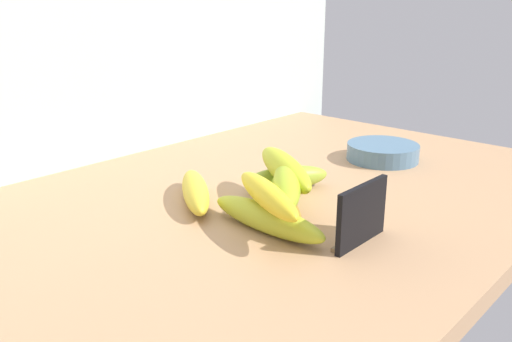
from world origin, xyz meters
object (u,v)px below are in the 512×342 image
object	(u,v)px
chalkboard_sign	(361,216)
fruit_bowl	(383,152)
banana_0	(267,218)
banana_1	(195,191)
banana_2	(285,178)
banana_5	(285,169)
banana_6	(287,184)
banana_3	(280,194)
banana_7	(267,195)
banana_4	(285,210)

from	to	relation	value
chalkboard_sign	fruit_bowl	world-z (taller)	chalkboard_sign
banana_0	banana_1	size ratio (longest dim) A/B	1.09
banana_2	banana_5	world-z (taller)	banana_5
banana_5	banana_6	size ratio (longest dim) A/B	1.12
banana_2	banana_6	xyz separation A→B (cm)	(-10.50, -8.76, 3.75)
banana_3	banana_7	bearing A→B (deg)	-150.04
banana_1	banana_2	world-z (taller)	banana_2
fruit_bowl	banana_2	xyz separation A→B (cm)	(-26.89, 3.52, 0.39)
banana_1	banana_6	xyz separation A→B (cm)	(4.02, -15.45, 3.82)
fruit_bowl	banana_3	xyz separation A→B (cm)	(-33.17, -0.59, 0.29)
banana_0	banana_2	size ratio (longest dim) A/B	1.33
chalkboard_sign	banana_4	xyz separation A→B (cm)	(-1.37, 11.87, -1.94)
banana_1	banana_7	distance (cm)	16.74
banana_5	banana_7	xyz separation A→B (cm)	(-10.04, -5.11, -0.30)
chalkboard_sign	banana_5	xyz separation A→B (cm)	(3.89, 16.34, 2.26)
banana_1	banana_5	size ratio (longest dim) A/B	0.90
banana_0	banana_3	bearing A→B (deg)	29.02
fruit_bowl	banana_2	bearing A→B (deg)	172.54
banana_2	banana_6	size ratio (longest dim) A/B	0.83
banana_3	banana_1	bearing A→B (deg)	127.34
chalkboard_sign	banana_0	distance (cm)	13.13
banana_4	banana_5	distance (cm)	8.09
banana_3	banana_7	xyz separation A→B (cm)	(-9.45, -5.45, 3.84)
chalkboard_sign	banana_6	world-z (taller)	chalkboard_sign
banana_1	banana_6	bearing A→B (deg)	-75.42
banana_2	banana_3	size ratio (longest dim) A/B	0.94
banana_5	chalkboard_sign	bearing A→B (deg)	-103.39
banana_4	banana_2	bearing A→B (deg)	39.16
banana_0	banana_3	world-z (taller)	banana_0
fruit_bowl	banana_3	distance (cm)	33.17
banana_2	banana_1	bearing A→B (deg)	155.25
banana_4	banana_7	bearing A→B (deg)	-172.40
banana_0	banana_2	distance (cm)	17.69
banana_0	banana_1	distance (cm)	15.77
banana_5	banana_7	size ratio (longest dim) A/B	1.12
banana_1	banana_7	world-z (taller)	banana_7
banana_0	banana_7	xyz separation A→B (cm)	(-0.54, -0.50, 3.78)
chalkboard_sign	banana_4	bearing A→B (deg)	96.60
banana_1	banana_0	bearing A→B (deg)	-92.44
banana_1	banana_4	bearing A→B (deg)	-77.13
banana_3	banana_4	distance (cm)	6.71
banana_1	banana_5	distance (cm)	14.80
fruit_bowl	banana_6	bearing A→B (deg)	-172.03
banana_3	banana_7	world-z (taller)	banana_7
banana_4	banana_6	distance (cm)	3.95
fruit_bowl	banana_0	size ratio (longest dim) A/B	0.70
fruit_bowl	banana_5	size ratio (longest dim) A/B	0.69
banana_4	banana_0	bearing A→B (deg)	-178.17
banana_5	banana_7	world-z (taller)	banana_5
banana_0	banana_7	distance (cm)	3.85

